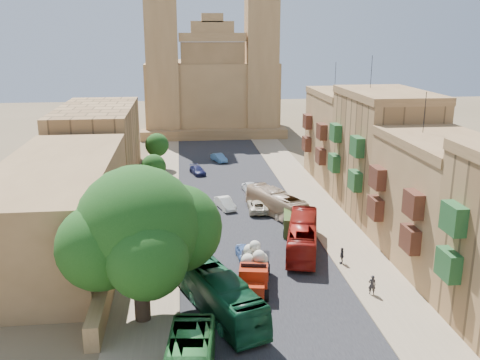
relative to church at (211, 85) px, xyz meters
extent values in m
plane|color=brown|center=(0.00, -78.61, -9.52)|extent=(260.00, 260.00, 0.00)
cube|color=black|center=(0.00, -48.61, -9.51)|extent=(14.00, 140.00, 0.01)
cube|color=#8B775B|center=(9.50, -48.61, -9.51)|extent=(5.00, 140.00, 0.01)
cube|color=#8B775B|center=(-9.50, -48.61, -9.51)|extent=(5.00, 140.00, 0.01)
cube|color=#8B775B|center=(7.00, -48.61, -9.46)|extent=(0.25, 140.00, 0.12)
cube|color=#8B775B|center=(-7.00, -48.61, -9.46)|extent=(0.25, 140.00, 0.12)
cube|color=#215327|center=(11.55, -77.69, -4.96)|extent=(0.90, 2.20, 2.00)
cube|color=#215327|center=(11.55, -77.69, -1.60)|extent=(0.90, 2.20, 2.00)
cube|color=olive|center=(16.00, -67.61, -4.27)|extent=(8.00, 14.00, 10.50)
cube|color=olive|center=(16.00, -67.61, 1.38)|extent=(8.20, 14.00, 0.80)
cylinder|color=black|center=(15.00, -64.81, 3.58)|extent=(0.06, 0.06, 3.60)
cube|color=#4D2619|center=(11.55, -71.53, -5.53)|extent=(0.90, 2.20, 2.00)
cube|color=#4D2619|center=(11.55, -63.69, -5.53)|extent=(0.90, 2.20, 2.00)
cube|color=#4D2619|center=(11.55, -71.53, -2.59)|extent=(0.90, 2.20, 2.00)
cube|color=#4D2619|center=(11.55, -63.69, -2.59)|extent=(0.90, 2.20, 2.00)
cube|color=#9F7648|center=(16.00, -53.61, -3.02)|extent=(8.00, 14.00, 13.00)
cube|color=olive|center=(16.00, -53.61, 3.88)|extent=(8.20, 14.00, 0.80)
cylinder|color=black|center=(15.00, -50.81, 6.08)|extent=(0.06, 0.06, 3.60)
cube|color=#215327|center=(11.55, -57.53, -4.58)|extent=(0.90, 2.20, 2.00)
cube|color=#215327|center=(11.55, -49.69, -4.58)|extent=(0.90, 2.20, 2.00)
cube|color=#215327|center=(11.55, -57.53, -0.94)|extent=(0.90, 2.20, 2.00)
cube|color=#215327|center=(11.55, -49.69, -0.94)|extent=(0.90, 2.20, 2.00)
cube|color=olive|center=(16.00, -39.61, -3.77)|extent=(8.00, 14.00, 11.50)
cube|color=olive|center=(16.00, -39.61, 2.38)|extent=(8.20, 14.00, 0.80)
cylinder|color=black|center=(15.00, -36.81, 4.58)|extent=(0.06, 0.06, 3.60)
cube|color=#4D2619|center=(11.55, -43.53, -5.15)|extent=(0.90, 2.20, 2.00)
cube|color=#4D2619|center=(11.55, -35.69, -5.15)|extent=(0.90, 2.20, 2.00)
cube|color=#4D2619|center=(11.55, -43.53, -1.93)|extent=(0.90, 2.20, 2.00)
cube|color=#4D2619|center=(11.55, -35.69, -1.93)|extent=(0.90, 2.20, 2.00)
cube|color=olive|center=(-12.50, -58.61, -8.62)|extent=(1.00, 40.00, 1.80)
cube|color=olive|center=(-18.00, -60.61, -5.32)|extent=(10.00, 28.00, 8.40)
cube|color=#9F7648|center=(-18.00, -34.61, -4.52)|extent=(10.00, 22.00, 10.00)
cube|color=olive|center=(0.00, 2.39, -2.52)|extent=(26.00, 20.00, 14.00)
cube|color=olive|center=(0.00, -8.11, -8.62)|extent=(28.00, 4.00, 1.80)
cube|color=olive|center=(0.00, -6.41, 0.48)|extent=(12.00, 2.00, 16.00)
cube|color=olive|center=(0.00, -6.41, 9.38)|extent=(12.60, 2.40, 1.60)
cube|color=olive|center=(0.00, -6.41, 11.08)|extent=(8.00, 2.00, 2.40)
cube|color=olive|center=(0.00, -6.41, 12.88)|extent=(4.00, 2.00, 1.60)
cube|color=olive|center=(-9.50, -5.11, 4.98)|extent=(6.00, 6.00, 29.00)
cube|color=olive|center=(9.50, -5.11, 4.98)|extent=(6.00, 6.00, 29.00)
cylinder|color=#38281C|center=(-9.50, -74.61, -7.36)|extent=(1.13, 1.13, 4.31)
sphere|color=#12390F|center=(-9.50, -74.61, -2.48)|extent=(8.62, 8.62, 8.62)
sphere|color=#12390F|center=(-6.78, -73.25, -3.17)|extent=(6.35, 6.35, 6.35)
sphere|color=#12390F|center=(-11.99, -75.63, -3.39)|extent=(5.90, 5.90, 5.90)
sphere|color=#12390F|center=(-8.82, -77.33, -3.62)|extent=(5.44, 5.44, 5.44)
sphere|color=#12390F|center=(-10.75, -72.12, -1.58)|extent=(4.99, 4.99, 4.99)
cylinder|color=#38281C|center=(-10.00, -66.61, -8.29)|extent=(0.44, 0.44, 2.45)
sphere|color=#12390F|center=(-10.00, -66.61, -5.82)|extent=(3.56, 3.56, 3.56)
cylinder|color=#38281C|center=(-10.00, -54.61, -8.43)|extent=(0.44, 0.44, 2.16)
sphere|color=#12390F|center=(-10.00, -54.61, -6.25)|extent=(3.14, 3.14, 3.14)
cylinder|color=#38281C|center=(-10.00, -42.61, -8.42)|extent=(0.44, 0.44, 2.20)
sphere|color=#12390F|center=(-10.00, -42.61, -6.20)|extent=(3.20, 3.20, 3.20)
cylinder|color=#38281C|center=(-10.00, -30.61, -8.31)|extent=(0.44, 0.44, 2.41)
sphere|color=#12390F|center=(-10.00, -30.61, -5.88)|extent=(3.51, 3.51, 3.51)
cube|color=#AA240D|center=(-0.66, -69.48, -8.21)|extent=(2.95, 4.12, 0.94)
cube|color=black|center=(-0.66, -69.48, -7.68)|extent=(3.01, 4.19, 0.13)
cube|color=#AA240D|center=(-1.09, -71.85, -8.10)|extent=(2.48, 2.15, 1.89)
cube|color=#AA240D|center=(-1.32, -73.08, -8.52)|extent=(1.98, 1.56, 1.05)
cube|color=black|center=(-1.09, -71.85, -7.37)|extent=(1.98, 0.46, 0.94)
cylinder|color=black|center=(-2.29, -72.59, -9.04)|extent=(0.53, 0.99, 0.94)
cylinder|color=black|center=(-0.23, -72.96, -9.04)|extent=(0.53, 0.99, 0.94)
cylinder|color=black|center=(-1.46, -68.05, -9.04)|extent=(0.53, 0.99, 0.94)
cylinder|color=black|center=(0.60, -68.43, -9.04)|extent=(0.53, 0.99, 0.94)
sphere|color=beige|center=(-1.29, -70.00, -7.42)|extent=(1.15, 1.15, 1.15)
sphere|color=beige|center=(-0.20, -69.88, -7.42)|extent=(1.15, 1.15, 1.15)
sphere|color=beige|center=(-0.55, -68.86, -7.42)|extent=(1.15, 1.15, 1.15)
sphere|color=beige|center=(-1.05, -69.30, -6.84)|extent=(1.05, 1.05, 1.05)
sphere|color=beige|center=(-0.47, -70.47, -6.90)|extent=(1.05, 1.05, 1.05)
sphere|color=beige|center=(-0.68, -69.58, -6.37)|extent=(0.94, 0.94, 0.94)
cube|color=#354D1C|center=(4.93, -58.61, -8.52)|extent=(2.96, 5.12, 1.99)
cylinder|color=black|center=(3.69, -60.08, -9.12)|extent=(0.46, 0.84, 0.79)
cylinder|color=black|center=(5.54, -60.43, -9.12)|extent=(0.46, 0.84, 0.79)
cylinder|color=black|center=(4.32, -56.79, -9.12)|extent=(0.46, 0.84, 0.79)
cylinder|color=black|center=(6.17, -57.15, -9.12)|extent=(0.46, 0.84, 0.79)
imported|color=#134D2D|center=(-4.00, -74.34, -7.94)|extent=(6.43, 11.49, 3.14)
imported|color=maroon|center=(4.66, -63.75, -8.01)|extent=(5.17, 11.11, 3.02)
imported|color=tan|center=(4.00, -53.27, -8.14)|extent=(5.91, 10.00, 2.75)
imported|color=#4B70B2|center=(-1.00, -64.88, -8.97)|extent=(1.51, 3.27, 1.09)
imported|color=white|center=(-1.51, -50.56, -8.85)|extent=(2.42, 4.27, 1.33)
imported|color=beige|center=(2.14, -51.94, -8.85)|extent=(2.47, 4.91, 1.33)
imported|color=#191E4A|center=(-4.16, -34.60, -8.94)|extent=(2.63, 4.27, 1.16)
imported|color=white|center=(2.21, -44.37, -8.80)|extent=(1.94, 4.30, 1.43)
imported|color=#4B7FB9|center=(-0.50, -27.23, -8.88)|extent=(2.59, 4.08, 1.27)
imported|color=#262527|center=(8.16, -72.84, -8.70)|extent=(0.66, 0.49, 1.63)
imported|color=#333335|center=(7.50, -66.98, -8.75)|extent=(0.59, 0.97, 1.54)
camera|label=1|loc=(-6.39, -109.55, 10.48)|focal=40.00mm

